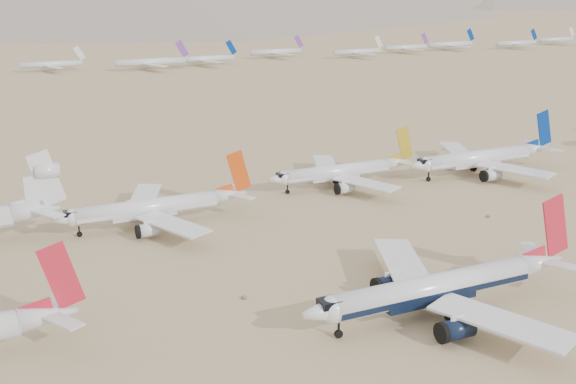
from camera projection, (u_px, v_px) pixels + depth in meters
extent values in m
plane|color=#856F4D|center=(435.00, 299.00, 126.93)|extent=(7000.00, 7000.00, 0.00)
cylinder|color=silver|center=(433.00, 287.00, 119.17)|extent=(37.79, 4.47, 4.47)
cube|color=black|center=(433.00, 291.00, 119.34)|extent=(37.03, 4.53, 1.00)
sphere|color=silver|center=(333.00, 309.00, 111.42)|extent=(4.47, 4.47, 4.47)
cube|color=black|center=(329.00, 303.00, 110.79)|extent=(3.13, 2.90, 1.12)
cone|color=silver|center=(540.00, 262.00, 128.66)|extent=(9.45, 4.47, 4.47)
cube|color=silver|center=(501.00, 322.00, 109.14)|extent=(14.59, 23.00, 0.70)
cube|color=silver|center=(567.00, 266.00, 125.50)|extent=(6.00, 7.84, 0.27)
cylinder|color=black|center=(457.00, 329.00, 111.10)|extent=(5.25, 3.22, 3.22)
cube|color=silver|center=(402.00, 261.00, 132.05)|extent=(14.59, 23.00, 0.70)
cube|color=silver|center=(531.00, 250.00, 133.00)|extent=(6.00, 7.84, 0.27)
cylinder|color=black|center=(391.00, 284.00, 127.15)|extent=(5.25, 3.22, 3.22)
cube|color=red|center=(555.00, 226.00, 127.84)|extent=(7.16, 0.36, 11.80)
cylinder|color=black|center=(339.00, 334.00, 113.18)|extent=(1.34, 0.56, 1.34)
cylinder|color=black|center=(451.00, 316.00, 118.34)|extent=(1.88, 1.12, 1.88)
cylinder|color=black|center=(428.00, 301.00, 123.74)|extent=(1.88, 1.12, 1.88)
cone|color=silver|center=(48.00, 315.00, 109.41)|extent=(8.80, 4.22, 4.22)
cube|color=silver|center=(64.00, 321.00, 106.45)|extent=(5.59, 7.30, 0.25)
cube|color=silver|center=(56.00, 300.00, 113.46)|extent=(5.59, 7.30, 0.25)
cube|color=red|center=(61.00, 276.00, 108.64)|extent=(6.67, 0.34, 10.99)
cylinder|color=silver|center=(477.00, 158.00, 203.73)|extent=(35.07, 4.25, 4.25)
cube|color=silver|center=(477.00, 160.00, 203.88)|extent=(34.37, 4.31, 0.96)
sphere|color=silver|center=(426.00, 165.00, 196.53)|extent=(4.25, 4.25, 4.25)
cube|color=black|center=(424.00, 161.00, 195.93)|extent=(2.98, 2.76, 1.06)
cone|color=silver|center=(536.00, 149.00, 212.53)|extent=(8.77, 4.25, 4.25)
cube|color=silver|center=(515.00, 170.00, 194.38)|extent=(13.55, 21.34, 0.66)
cube|color=silver|center=(550.00, 150.00, 209.58)|extent=(5.57, 7.28, 0.26)
cylinder|color=silver|center=(492.00, 175.00, 196.21)|extent=(4.87, 3.06, 3.06)
cube|color=silver|center=(457.00, 150.00, 215.73)|extent=(13.55, 21.34, 0.66)
cube|color=silver|center=(530.00, 144.00, 216.57)|extent=(5.57, 7.28, 0.26)
cylinder|color=silver|center=(452.00, 161.00, 211.20)|extent=(4.87, 3.06, 3.06)
cube|color=navy|center=(544.00, 128.00, 211.76)|extent=(6.65, 0.34, 10.95)
cylinder|color=black|center=(428.00, 179.00, 198.21)|extent=(1.28, 0.53, 1.28)
cylinder|color=black|center=(487.00, 173.00, 202.92)|extent=(1.79, 1.06, 1.79)
cylinder|color=black|center=(473.00, 168.00, 208.06)|extent=(1.79, 1.06, 1.79)
cylinder|color=silver|center=(337.00, 171.00, 191.85)|extent=(30.95, 3.76, 3.76)
cube|color=silver|center=(337.00, 173.00, 191.99)|extent=(30.33, 3.82, 0.85)
sphere|color=silver|center=(284.00, 178.00, 185.50)|extent=(3.76, 3.76, 3.76)
cube|color=black|center=(282.00, 175.00, 184.97)|extent=(2.63, 2.45, 0.94)
cone|color=silver|center=(397.00, 163.00, 199.62)|extent=(7.74, 3.76, 3.76)
cube|color=silver|center=(366.00, 183.00, 183.60)|extent=(11.95, 18.84, 0.58)
cube|color=silver|center=(409.00, 163.00, 197.01)|extent=(4.91, 6.42, 0.23)
cylinder|color=silver|center=(345.00, 188.00, 185.22)|extent=(4.30, 2.71, 2.71)
cube|color=silver|center=(325.00, 163.00, 202.45)|extent=(11.95, 18.84, 0.58)
cube|color=silver|center=(395.00, 158.00, 203.19)|extent=(4.91, 6.42, 0.23)
cylinder|color=silver|center=(318.00, 174.00, 198.45)|extent=(4.30, 2.71, 2.71)
cube|color=gold|center=(405.00, 143.00, 198.94)|extent=(5.87, 0.30, 9.67)
cylinder|color=black|center=(288.00, 192.00, 186.99)|extent=(1.13, 0.47, 1.13)
cylinder|color=black|center=(346.00, 186.00, 191.14)|extent=(1.58, 0.94, 1.58)
cylinder|color=black|center=(336.00, 181.00, 195.69)|extent=(1.58, 0.94, 1.58)
cylinder|color=silver|center=(147.00, 208.00, 161.62)|extent=(32.33, 3.95, 3.95)
cube|color=silver|center=(147.00, 210.00, 161.77)|extent=(31.68, 4.01, 0.89)
sphere|color=silver|center=(73.00, 218.00, 154.99)|extent=(3.95, 3.95, 3.95)
cube|color=black|center=(70.00, 213.00, 154.43)|extent=(2.77, 2.57, 0.99)
cone|color=silver|center=(230.00, 195.00, 169.74)|extent=(8.08, 3.95, 3.95)
cube|color=silver|center=(173.00, 224.00, 152.99)|extent=(12.49, 19.68, 0.61)
cube|color=silver|center=(243.00, 196.00, 167.01)|extent=(5.13, 6.71, 0.24)
cylinder|color=silver|center=(149.00, 230.00, 154.68)|extent=(4.49, 2.85, 2.85)
cube|color=silver|center=(145.00, 196.00, 172.71)|extent=(12.49, 19.68, 0.61)
cube|color=silver|center=(231.00, 188.00, 173.47)|extent=(5.13, 6.71, 0.24)
cylinder|color=silver|center=(131.00, 209.00, 168.53)|extent=(4.49, 2.85, 2.85)
cube|color=#C33F0E|center=(239.00, 171.00, 169.03)|extent=(6.13, 0.32, 10.10)
cylinder|color=black|center=(79.00, 234.00, 156.55)|extent=(1.19, 0.49, 1.19)
cylinder|color=black|center=(157.00, 226.00, 160.87)|extent=(1.66, 0.99, 1.66)
cylinder|color=black|center=(151.00, 219.00, 165.65)|extent=(1.66, 0.99, 1.66)
cone|color=silver|center=(36.00, 211.00, 155.06)|extent=(10.11, 4.84, 4.84)
cube|color=silver|center=(48.00, 213.00, 151.66)|extent=(6.42, 8.40, 0.29)
cube|color=silver|center=(42.00, 201.00, 159.72)|extent=(6.42, 8.40, 0.29)
cube|color=silver|center=(46.00, 178.00, 154.18)|extent=(7.67, 0.39, 12.63)
cylinder|color=silver|center=(47.00, 171.00, 153.84)|extent=(5.06, 3.14, 3.14)
cylinder|color=silver|center=(51.00, 64.00, 417.89)|extent=(34.80, 3.44, 3.44)
cube|color=silver|center=(79.00, 53.00, 422.92)|extent=(6.93, 0.34, 8.73)
cube|color=silver|center=(54.00, 67.00, 410.26)|extent=(9.17, 16.02, 0.34)
cube|color=silver|center=(49.00, 64.00, 425.82)|extent=(9.17, 16.02, 0.34)
cylinder|color=silver|center=(150.00, 62.00, 425.44)|extent=(41.98, 4.15, 4.15)
cube|color=#6E3694|center=(182.00, 49.00, 431.50)|extent=(8.36, 0.41, 10.53)
cube|color=silver|center=(155.00, 65.00, 416.23)|extent=(11.06, 19.33, 0.41)
cube|color=silver|center=(146.00, 61.00, 435.01)|extent=(11.06, 19.33, 0.41)
cylinder|color=silver|center=(204.00, 59.00, 443.10)|extent=(37.66, 3.72, 3.72)
cube|color=navy|center=(231.00, 47.00, 448.54)|extent=(7.50, 0.37, 9.45)
cube|color=silver|center=(210.00, 61.00, 434.84)|extent=(9.92, 17.33, 0.37)
cube|color=silver|center=(199.00, 58.00, 451.68)|extent=(9.92, 17.33, 0.37)
cylinder|color=silver|center=(276.00, 52.00, 483.20)|extent=(36.66, 3.62, 3.62)
cube|color=#6E3694|center=(299.00, 42.00, 488.49)|extent=(7.30, 0.36, 9.20)
cube|color=silver|center=(282.00, 54.00, 475.16)|extent=(9.66, 16.88, 0.36)
cube|color=silver|center=(270.00, 51.00, 491.56)|extent=(9.66, 16.88, 0.36)
cylinder|color=silver|center=(357.00, 52.00, 484.72)|extent=(35.23, 3.48, 3.48)
cube|color=silver|center=(379.00, 42.00, 489.81)|extent=(7.02, 0.35, 8.84)
cube|color=silver|center=(364.00, 54.00, 476.99)|extent=(9.28, 16.22, 0.35)
cube|color=silver|center=(350.00, 51.00, 492.75)|extent=(9.28, 16.22, 0.35)
cylinder|color=silver|center=(406.00, 47.00, 512.69)|extent=(34.10, 3.37, 3.37)
cube|color=#6E3694|center=(425.00, 38.00, 517.61)|extent=(6.79, 0.34, 8.55)
cube|color=silver|center=(413.00, 49.00, 505.21)|extent=(8.98, 15.70, 0.34)
cube|color=silver|center=(399.00, 47.00, 520.46)|extent=(8.98, 15.70, 0.34)
cylinder|color=silver|center=(451.00, 44.00, 532.90)|extent=(38.34, 3.79, 3.79)
cube|color=navy|center=(471.00, 35.00, 538.44)|extent=(7.64, 0.38, 9.62)
cube|color=silver|center=(459.00, 46.00, 524.49)|extent=(10.10, 17.65, 0.38)
cube|color=silver|center=(442.00, 44.00, 541.64)|extent=(10.10, 17.65, 0.38)
cylinder|color=silver|center=(516.00, 43.00, 543.29)|extent=(35.50, 3.51, 3.51)
cube|color=navy|center=(534.00, 34.00, 548.42)|extent=(7.07, 0.35, 8.91)
cube|color=silver|center=(525.00, 45.00, 535.51)|extent=(9.35, 16.34, 0.35)
cube|color=silver|center=(508.00, 43.00, 551.39)|extent=(9.35, 16.34, 0.35)
cylinder|color=silver|center=(556.00, 40.00, 573.30)|extent=(33.37, 3.30, 3.30)
cube|color=silver|center=(572.00, 32.00, 578.12)|extent=(6.65, 0.33, 8.37)
cube|color=silver|center=(564.00, 41.00, 565.98)|extent=(8.79, 15.36, 0.33)
cube|color=silver|center=(548.00, 39.00, 580.91)|extent=(8.79, 15.36, 0.33)
ellipsoid|color=brown|center=(244.00, 297.00, 126.82)|extent=(0.98, 0.98, 0.54)
ellipsoid|color=brown|center=(534.00, 271.00, 138.25)|extent=(0.84, 0.84, 0.46)
ellipsoid|color=brown|center=(488.00, 216.00, 169.18)|extent=(0.98, 0.98, 0.54)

